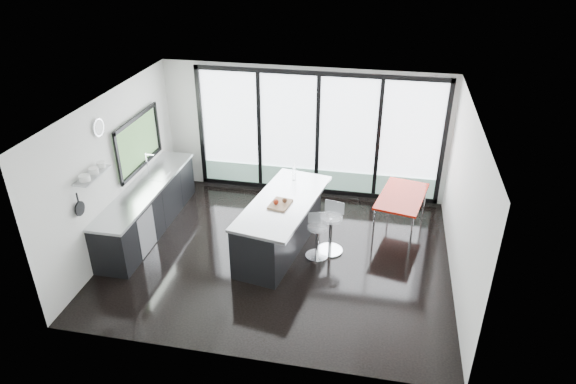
% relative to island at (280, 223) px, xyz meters
% --- Properties ---
extents(floor, '(6.00, 5.00, 0.00)m').
position_rel_island_xyz_m(floor, '(0.05, -0.26, -0.51)').
color(floor, black).
rests_on(floor, ground).
extents(ceiling, '(6.00, 5.00, 0.00)m').
position_rel_island_xyz_m(ceiling, '(0.05, -0.26, 2.29)').
color(ceiling, white).
rests_on(ceiling, wall_back).
extents(wall_back, '(6.00, 0.09, 2.80)m').
position_rel_island_xyz_m(wall_back, '(0.32, 2.20, 0.76)').
color(wall_back, silver).
rests_on(wall_back, ground).
extents(wall_front, '(6.00, 0.00, 2.80)m').
position_rel_island_xyz_m(wall_front, '(0.05, -2.76, 0.89)').
color(wall_front, silver).
rests_on(wall_front, ground).
extents(wall_left, '(0.26, 5.00, 2.80)m').
position_rel_island_xyz_m(wall_left, '(-2.93, 0.01, 1.05)').
color(wall_left, silver).
rests_on(wall_left, ground).
extents(wall_right, '(0.00, 5.00, 2.80)m').
position_rel_island_xyz_m(wall_right, '(3.05, -0.26, 0.89)').
color(wall_right, silver).
rests_on(wall_right, ground).
extents(counter_cabinets, '(0.69, 3.24, 1.36)m').
position_rel_island_xyz_m(counter_cabinets, '(-2.62, 0.14, -0.04)').
color(counter_cabinets, black).
rests_on(counter_cabinets, floor).
extents(island, '(1.44, 2.59, 1.30)m').
position_rel_island_xyz_m(island, '(0.00, 0.00, 0.00)').
color(island, black).
rests_on(island, floor).
extents(bar_stool_near, '(0.50, 0.50, 0.65)m').
position_rel_island_xyz_m(bar_stool_near, '(0.72, -0.17, -0.18)').
color(bar_stool_near, silver).
rests_on(bar_stool_near, floor).
extents(bar_stool_far, '(0.56, 0.56, 0.74)m').
position_rel_island_xyz_m(bar_stool_far, '(0.93, 0.04, -0.14)').
color(bar_stool_far, silver).
rests_on(bar_stool_far, floor).
extents(red_table, '(1.07, 1.53, 0.75)m').
position_rel_island_xyz_m(red_table, '(2.15, 1.07, -0.13)').
color(red_table, '#9B1306').
rests_on(red_table, floor).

